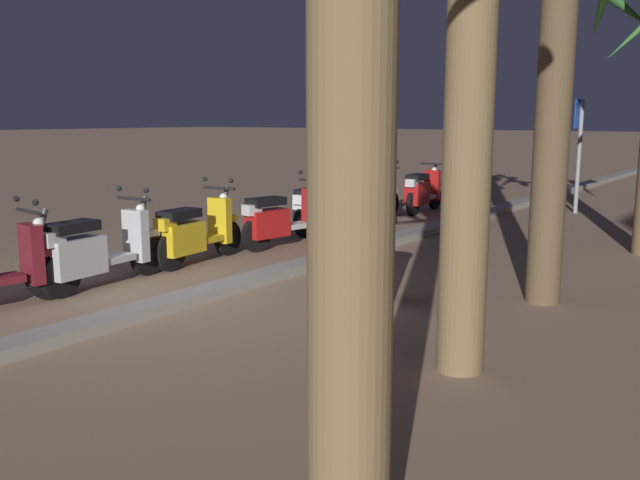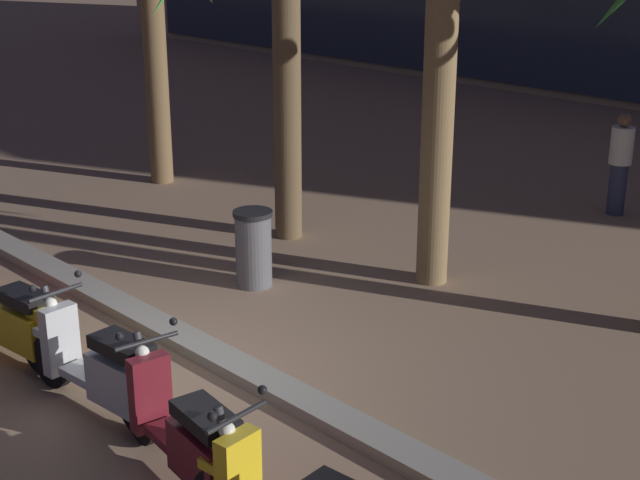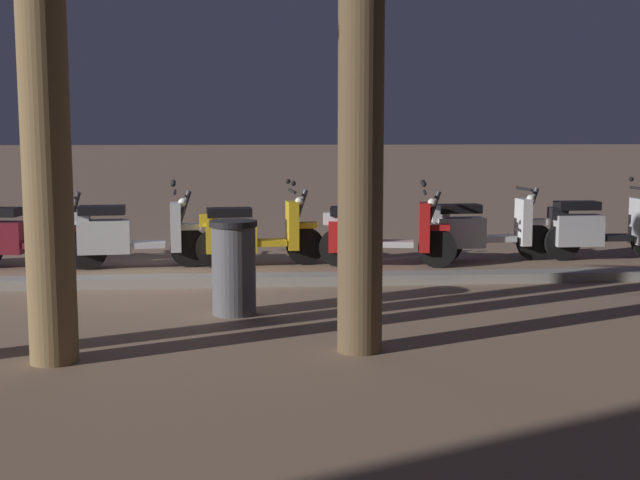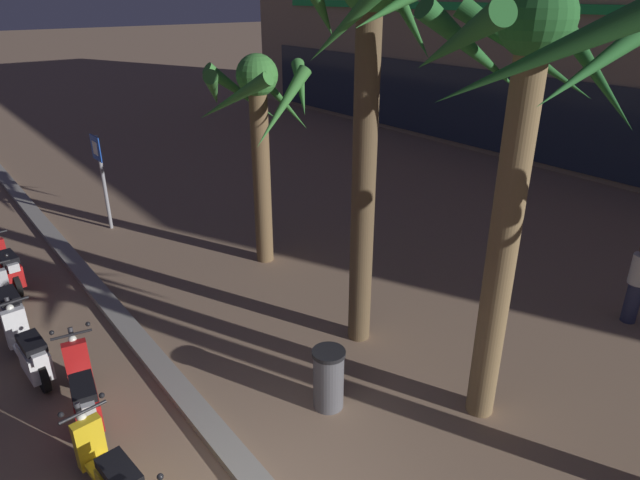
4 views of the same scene
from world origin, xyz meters
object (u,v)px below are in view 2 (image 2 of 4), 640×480
Objects in this scene: scooter_yellow_last_in_row at (11,318)px; pedestrian_window_shopping at (620,162)px; litter_bin at (253,248)px; scooter_silver_second_in_line at (103,369)px; scooter_maroon_gap_after_mid at (187,436)px.

scooter_yellow_last_in_row is 1.14× the size of pedestrian_window_shopping.
litter_bin is (-1.59, -5.78, -0.33)m from pedestrian_window_shopping.
scooter_silver_second_in_line is at bearing 1.87° from scooter_yellow_last_in_row.
scooter_maroon_gap_after_mid is 8.99m from pedestrian_window_shopping.
scooter_yellow_last_in_row reaches higher than litter_bin.
scooter_yellow_last_in_row and scooter_silver_second_in_line have the same top height.
scooter_silver_second_in_line and scooter_maroon_gap_after_mid have the same top height.
scooter_maroon_gap_after_mid is 1.94× the size of litter_bin.
scooter_maroon_gap_after_mid reaches higher than litter_bin.
pedestrian_window_shopping is (0.11, 8.77, 0.35)m from scooter_silver_second_in_line.
scooter_yellow_last_in_row is 1.86× the size of litter_bin.
pedestrian_window_shopping is 6.00m from litter_bin.
scooter_silver_second_in_line is at bearing -63.75° from litter_bin.
scooter_yellow_last_in_row and scooter_maroon_gap_after_mid have the same top height.
scooter_silver_second_in_line is 1.96× the size of litter_bin.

